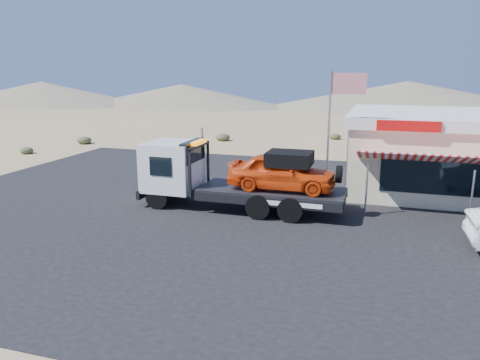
# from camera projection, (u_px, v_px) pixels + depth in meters

# --- Properties ---
(ground) EXTENTS (120.00, 120.00, 0.00)m
(ground) POSITION_uv_depth(u_px,v_px,m) (192.00, 225.00, 18.53)
(ground) COLOR #9C8158
(ground) RESTS_ON ground
(asphalt_lot) EXTENTS (32.00, 24.00, 0.02)m
(asphalt_lot) POSITION_uv_depth(u_px,v_px,m) (260.00, 208.00, 20.74)
(asphalt_lot) COLOR black
(asphalt_lot) RESTS_ON ground
(tow_truck) EXTENTS (8.82, 2.62, 2.95)m
(tow_truck) POSITION_uv_depth(u_px,v_px,m) (236.00, 174.00, 20.29)
(tow_truck) COLOR black
(tow_truck) RESTS_ON asphalt_lot
(jerky_store) EXTENTS (10.40, 9.97, 3.90)m
(jerky_store) POSITION_uv_depth(u_px,v_px,m) (455.00, 152.00, 23.37)
(jerky_store) COLOR beige
(jerky_store) RESTS_ON asphalt_lot
(flagpole) EXTENTS (1.55, 0.10, 6.00)m
(flagpole) POSITION_uv_depth(u_px,v_px,m) (334.00, 122.00, 20.41)
(flagpole) COLOR #99999E
(flagpole) RESTS_ON asphalt_lot
(desert_scrub) EXTENTS (27.01, 35.35, 0.67)m
(desert_scrub) POSITION_uv_depth(u_px,v_px,m) (52.00, 158.00, 30.77)
(desert_scrub) COLOR #3B4726
(desert_scrub) RESTS_ON ground
(distant_hills) EXTENTS (126.00, 48.00, 4.20)m
(distant_hills) POSITION_uv_depth(u_px,v_px,m) (273.00, 96.00, 72.11)
(distant_hills) COLOR #726B59
(distant_hills) RESTS_ON ground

